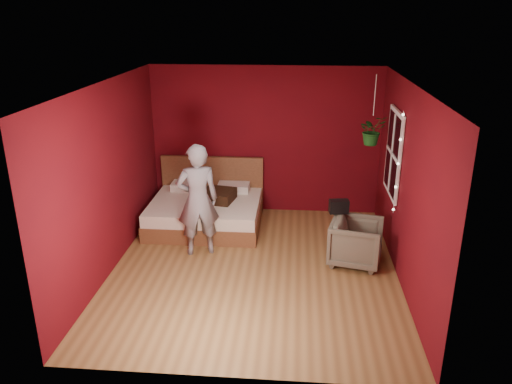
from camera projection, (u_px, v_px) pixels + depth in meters
name	position (u px, v px, depth m)	size (l,w,h in m)	color
floor	(254.00, 268.00, 7.12)	(4.50, 4.50, 0.00)	olive
room_walls	(254.00, 155.00, 6.54)	(4.04, 4.54, 2.62)	#5B090F
window	(393.00, 153.00, 7.28)	(0.05, 0.97, 1.27)	white
fairy_lights	(398.00, 164.00, 6.80)	(0.04, 0.04, 1.45)	silver
bed	(207.00, 210.00, 8.51)	(1.84, 1.56, 1.01)	brown
person	(198.00, 200.00, 7.31)	(0.62, 0.41, 1.70)	gray
armchair	(356.00, 242.00, 7.17)	(0.71, 0.73, 0.66)	#666550
handbag	(339.00, 206.00, 7.31)	(0.28, 0.14, 0.20)	black
throw_pillow	(218.00, 196.00, 8.33)	(0.50, 0.50, 0.18)	black
hanging_plant	(372.00, 130.00, 7.43)	(0.51, 0.48, 1.04)	silver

